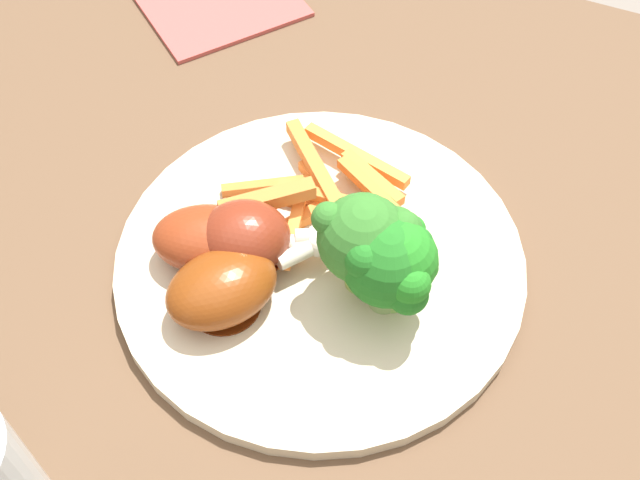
# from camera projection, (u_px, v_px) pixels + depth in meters

# --- Properties ---
(dining_table) EXTENTS (1.03, 0.87, 0.75)m
(dining_table) POSITION_uv_depth(u_px,v_px,m) (273.00, 371.00, 0.66)
(dining_table) COLOR brown
(dining_table) RESTS_ON ground_plane
(dinner_plate) EXTENTS (0.30, 0.30, 0.01)m
(dinner_plate) POSITION_uv_depth(u_px,v_px,m) (320.00, 261.00, 0.59)
(dinner_plate) COLOR beige
(dinner_plate) RESTS_ON dining_table
(broccoli_floret_front) EXTENTS (0.06, 0.06, 0.08)m
(broccoli_floret_front) POSITION_uv_depth(u_px,v_px,m) (398.00, 262.00, 0.52)
(broccoli_floret_front) COLOR #8CB958
(broccoli_floret_front) RESTS_ON dinner_plate
(broccoli_floret_middle) EXTENTS (0.07, 0.06, 0.08)m
(broccoli_floret_middle) POSITION_uv_depth(u_px,v_px,m) (367.00, 238.00, 0.53)
(broccoli_floret_middle) COLOR #90B252
(broccoli_floret_middle) RESTS_ON dinner_plate
(broccoli_floret_back) EXTENTS (0.06, 0.06, 0.08)m
(broccoli_floret_back) POSITION_uv_depth(u_px,v_px,m) (390.00, 261.00, 0.52)
(broccoli_floret_back) COLOR #83A35E
(broccoli_floret_back) RESTS_ON dinner_plate
(carrot_fries_pile) EXTENTS (0.15, 0.13, 0.04)m
(carrot_fries_pile) POSITION_uv_depth(u_px,v_px,m) (321.00, 190.00, 0.60)
(carrot_fries_pile) COLOR orange
(carrot_fries_pile) RESTS_ON dinner_plate
(chicken_drumstick_near) EXTENTS (0.10, 0.12, 0.04)m
(chicken_drumstick_near) POSITION_uv_depth(u_px,v_px,m) (227.00, 286.00, 0.55)
(chicken_drumstick_near) COLOR #551F09
(chicken_drumstick_near) RESTS_ON dinner_plate
(chicken_drumstick_far) EXTENTS (0.12, 0.08, 0.05)m
(chicken_drumstick_far) POSITION_uv_depth(u_px,v_px,m) (250.00, 238.00, 0.57)
(chicken_drumstick_far) COLOR #54180D
(chicken_drumstick_far) RESTS_ON dinner_plate
(chicken_drumstick_extra) EXTENTS (0.13, 0.08, 0.04)m
(chicken_drumstick_extra) POSITION_uv_depth(u_px,v_px,m) (215.00, 239.00, 0.57)
(chicken_drumstick_extra) COLOR #5F1D0D
(chicken_drumstick_extra) RESTS_ON dinner_plate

